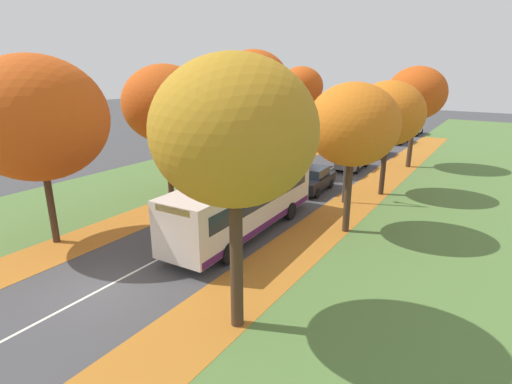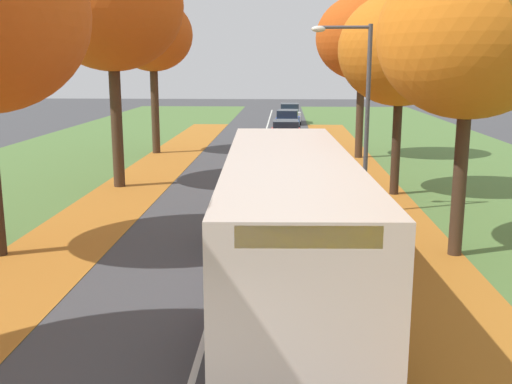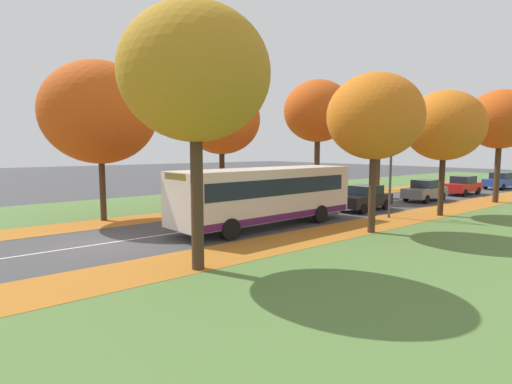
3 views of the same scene
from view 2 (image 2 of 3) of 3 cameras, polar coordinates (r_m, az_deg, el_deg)
grass_verge_left at (r=27.02m, az=-20.37°, el=1.13°), size 12.00×90.00×0.01m
leaf_litter_left at (r=19.93m, az=-14.84°, el=-2.20°), size 2.80×60.00×0.00m
grass_verge_right at (r=26.05m, az=20.15°, el=0.76°), size 12.00×90.00×0.01m
leaf_litter_right at (r=19.27m, az=12.27°, el=-2.55°), size 2.80×60.00×0.00m
road_centre_line at (r=24.90m, az=-0.49°, el=1.01°), size 0.12×80.00×0.01m
tree_left_mid at (r=24.14m, az=-13.65°, el=16.85°), size 5.45×5.45×9.41m
tree_left_far at (r=33.11m, az=-9.83°, el=14.46°), size 4.25×4.25×8.22m
tree_right_near at (r=15.55m, az=19.72°, el=13.78°), size 4.41×4.41×7.44m
tree_right_mid at (r=22.58m, az=13.63°, el=13.03°), size 4.49×4.49×7.33m
tree_right_far at (r=31.45m, az=10.12°, el=14.24°), size 4.71×4.71×8.21m
streetlamp_right at (r=19.35m, az=9.63°, el=8.81°), size 1.89×0.28×6.00m
bus at (r=12.34m, az=3.13°, el=-2.41°), size 2.94×10.49×2.98m
car_black_lead at (r=20.81m, az=2.76°, el=1.06°), size 1.93×4.27×1.62m
car_grey_following at (r=28.19m, az=2.98°, el=3.96°), size 1.90×4.26×1.62m
car_red_third_in_line at (r=34.65m, az=2.84°, el=5.48°), size 1.80×4.21×1.62m
car_blue_fourth_in_line at (r=42.66m, az=3.01°, el=6.72°), size 1.92×4.27×1.62m
car_silver_trailing at (r=49.78m, az=3.20°, el=7.49°), size 1.84×4.23×1.62m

